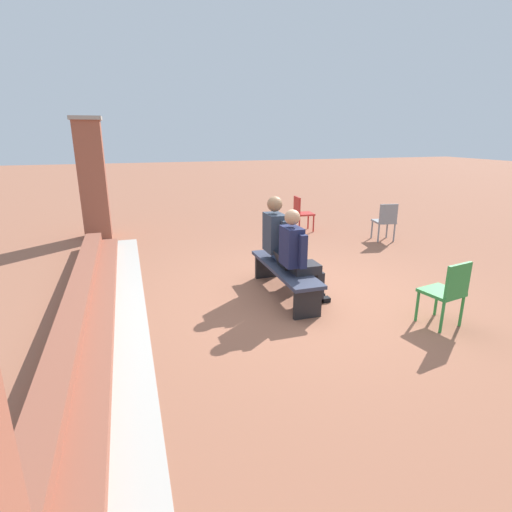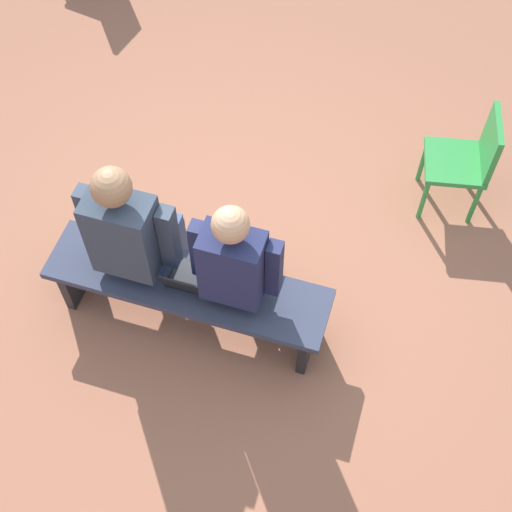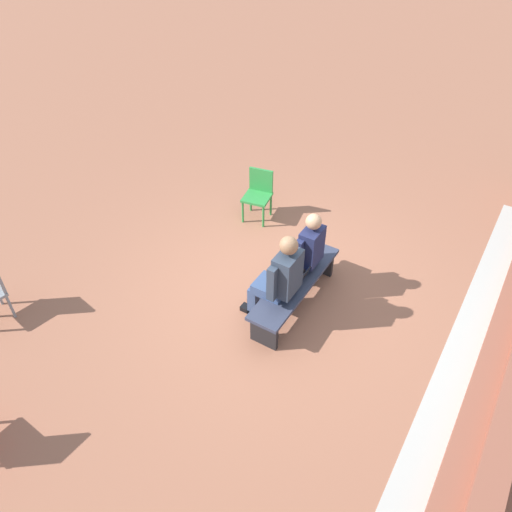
# 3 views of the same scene
# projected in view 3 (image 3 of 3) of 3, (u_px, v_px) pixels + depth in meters

# --- Properties ---
(ground_plane) EXTENTS (60.00, 60.00, 0.00)m
(ground_plane) POSITION_uv_depth(u_px,v_px,m) (281.00, 292.00, 7.05)
(ground_plane) COLOR #9E6047
(concrete_strip) EXTENTS (8.10, 0.40, 0.01)m
(concrete_strip) POSITION_uv_depth(u_px,v_px,m) (453.00, 373.00, 5.99)
(concrete_strip) COLOR #B7B2A8
(concrete_strip) RESTS_ON ground
(brick_steps) EXTENTS (7.30, 0.60, 0.30)m
(brick_steps) POSITION_uv_depth(u_px,v_px,m) (504.00, 388.00, 5.69)
(brick_steps) COLOR #93513D
(brick_steps) RESTS_ON ground
(bench) EXTENTS (1.80, 0.44, 0.45)m
(bench) POSITION_uv_depth(u_px,v_px,m) (295.00, 286.00, 6.63)
(bench) COLOR #33384C
(bench) RESTS_ON ground
(person_student) EXTENTS (0.54, 0.68, 1.34)m
(person_student) POSITION_uv_depth(u_px,v_px,m) (304.00, 250.00, 6.63)
(person_student) COLOR #232328
(person_student) RESTS_ON ground
(person_adult) EXTENTS (0.59, 0.74, 1.42)m
(person_adult) POSITION_uv_depth(u_px,v_px,m) (279.00, 277.00, 6.19)
(person_adult) COLOR #384C75
(person_adult) RESTS_ON ground
(laptop) EXTENTS (0.32, 0.29, 0.21)m
(laptop) POSITION_uv_depth(u_px,v_px,m) (298.00, 277.00, 6.56)
(laptop) COLOR black
(laptop) RESTS_ON bench
(plastic_chair_by_pillar) EXTENTS (0.49, 0.49, 0.84)m
(plastic_chair_by_pillar) POSITION_uv_depth(u_px,v_px,m) (259.00, 192.00, 8.14)
(plastic_chair_by_pillar) COLOR #2D893D
(plastic_chair_by_pillar) RESTS_ON ground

